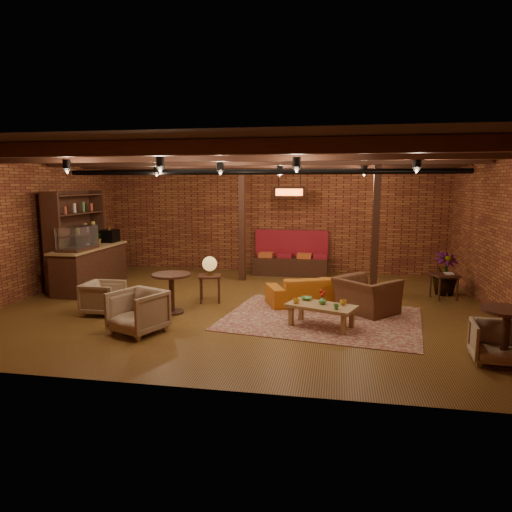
% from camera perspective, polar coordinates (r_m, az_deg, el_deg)
% --- Properties ---
extents(floor, '(10.00, 10.00, 0.00)m').
position_cam_1_polar(floor, '(9.77, -1.42, -6.25)').
color(floor, '#38220E').
rests_on(floor, ground).
extents(ceiling, '(10.00, 8.00, 0.02)m').
position_cam_1_polar(ceiling, '(9.45, -1.50, 12.83)').
color(ceiling, black).
rests_on(ceiling, wall_back).
extents(wall_back, '(10.00, 0.02, 3.20)m').
position_cam_1_polar(wall_back, '(13.40, 1.99, 4.84)').
color(wall_back, '#60291B').
rests_on(wall_back, ground).
extents(wall_front, '(10.00, 0.02, 3.20)m').
position_cam_1_polar(wall_front, '(5.65, -9.64, -0.97)').
color(wall_front, '#60291B').
rests_on(wall_front, ground).
extents(wall_left, '(0.02, 8.00, 3.20)m').
position_cam_1_polar(wall_left, '(11.56, -26.56, 3.24)').
color(wall_left, '#60291B').
rests_on(wall_left, ground).
extents(wall_right, '(0.02, 8.00, 3.20)m').
position_cam_1_polar(wall_right, '(9.79, 28.59, 2.23)').
color(wall_right, '#60291B').
rests_on(wall_right, ground).
extents(ceiling_beams, '(9.80, 6.40, 0.22)m').
position_cam_1_polar(ceiling_beams, '(9.44, -1.50, 12.10)').
color(ceiling_beams, black).
rests_on(ceiling_beams, ceiling).
extents(ceiling_pipe, '(9.60, 0.12, 0.12)m').
position_cam_1_polar(ceiling_pipe, '(11.00, 0.22, 10.46)').
color(ceiling_pipe, black).
rests_on(ceiling_pipe, ceiling).
extents(post_left, '(0.16, 0.16, 3.20)m').
position_cam_1_polar(post_left, '(12.13, -1.77, 4.41)').
color(post_left, black).
rests_on(post_left, ground).
extents(post_right, '(0.16, 0.16, 3.20)m').
position_cam_1_polar(post_right, '(11.31, 14.72, 3.79)').
color(post_right, black).
rests_on(post_right, ground).
extents(service_counter, '(0.80, 2.50, 1.60)m').
position_cam_1_polar(service_counter, '(11.99, -20.00, -0.03)').
color(service_counter, black).
rests_on(service_counter, ground).
extents(plant_counter, '(0.35, 0.39, 0.30)m').
position_cam_1_polar(plant_counter, '(12.06, -19.22, 2.07)').
color(plant_counter, '#337F33').
rests_on(plant_counter, service_counter).
extents(shelving_hutch, '(0.52, 2.00, 2.40)m').
position_cam_1_polar(shelving_hutch, '(12.23, -21.49, 1.94)').
color(shelving_hutch, black).
rests_on(shelving_hutch, ground).
extents(banquette, '(2.10, 0.70, 1.00)m').
position_cam_1_polar(banquette, '(13.01, 4.30, -0.18)').
color(banquette, maroon).
rests_on(banquette, ground).
extents(service_sign, '(0.86, 0.06, 0.30)m').
position_cam_1_polar(service_sign, '(12.40, 4.18, 7.96)').
color(service_sign, '#E95217').
rests_on(service_sign, ceiling).
extents(ceiling_spotlights, '(6.40, 4.40, 0.28)m').
position_cam_1_polar(ceiling_spotlights, '(9.43, -1.49, 10.77)').
color(ceiling_spotlights, black).
rests_on(ceiling_spotlights, ceiling).
extents(rug, '(4.01, 3.29, 0.01)m').
position_cam_1_polar(rug, '(8.96, 8.20, -7.71)').
color(rug, maroon).
rests_on(rug, floor).
extents(sofa, '(2.25, 1.56, 0.61)m').
position_cam_1_polar(sofa, '(9.98, 7.54, -4.18)').
color(sofa, '#AE5D18').
rests_on(sofa, floor).
extents(coffee_table, '(1.34, 0.99, 0.67)m').
position_cam_1_polar(coffee_table, '(8.36, 8.11, -6.34)').
color(coffee_table, '#9A7D48').
rests_on(coffee_table, floor).
extents(side_table_lamp, '(0.58, 0.58, 1.01)m').
position_cam_1_polar(side_table_lamp, '(10.01, -5.81, -1.42)').
color(side_table_lamp, black).
rests_on(side_table_lamp, floor).
extents(round_table_left, '(0.77, 0.77, 0.80)m').
position_cam_1_polar(round_table_left, '(9.26, -10.51, -3.77)').
color(round_table_left, black).
rests_on(round_table_left, floor).
extents(armchair_a, '(0.67, 0.71, 0.72)m').
position_cam_1_polar(armchair_a, '(9.60, -18.56, -4.78)').
color(armchair_a, '#BCAD92').
rests_on(armchair_a, floor).
extents(armchair_b, '(1.03, 1.01, 0.83)m').
position_cam_1_polar(armchair_b, '(8.21, -14.55, -6.51)').
color(armchair_b, '#BCAD92').
rests_on(armchair_b, floor).
extents(armchair_right, '(1.28, 1.27, 0.96)m').
position_cam_1_polar(armchair_right, '(9.41, 13.62, -4.09)').
color(armchair_right, brown).
rests_on(armchair_right, floor).
extents(side_table_book, '(0.64, 0.64, 0.60)m').
position_cam_1_polar(side_table_book, '(11.06, 22.48, -2.31)').
color(side_table_book, black).
rests_on(side_table_book, floor).
extents(round_table_right, '(0.71, 0.71, 0.83)m').
position_cam_1_polar(round_table_right, '(7.43, 28.80, -7.87)').
color(round_table_right, black).
rests_on(round_table_right, floor).
extents(armchair_far, '(0.70, 0.66, 0.66)m').
position_cam_1_polar(armchair_far, '(7.52, 27.81, -9.36)').
color(armchair_far, '#BCAD92').
rests_on(armchair_far, floor).
extents(plant_tall, '(2.19, 2.19, 2.99)m').
position_cam_1_polar(plant_tall, '(11.38, 22.84, 2.88)').
color(plant_tall, '#4C7F4C').
rests_on(plant_tall, floor).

